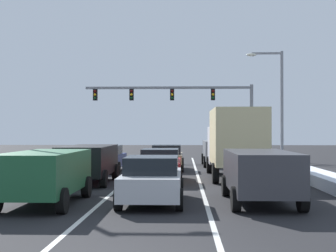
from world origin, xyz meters
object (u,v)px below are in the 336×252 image
suv_green_left_lane_nearest (46,172)px  suv_black_left_lane_second (89,160)px  sedan_red_center_lane_second (160,165)px  sedan_navy_left_lane_third (106,158)px  sedan_silver_center_lane_nearest (152,179)px  street_lamp_left_mid (3,61)px  sedan_tan_center_lane_third (167,157)px  traffic_light_gantry (188,100)px  box_truck_right_lane_second (235,140)px  suv_gray_right_lane_third (219,151)px  street_lamp_right_mid (277,96)px  suv_charcoal_right_lane_nearest (260,172)px

suv_green_left_lane_nearest → suv_black_left_lane_second: same height
sedan_red_center_lane_second → sedan_navy_left_lane_third: size_ratio=1.00×
sedan_silver_center_lane_nearest → street_lamp_left_mid: bearing=138.6°
sedan_tan_center_lane_third → street_lamp_left_mid: (-7.33, -6.87, 4.78)m
suv_green_left_lane_nearest → traffic_light_gantry: size_ratio=0.35×
sedan_tan_center_lane_third → suv_green_left_lane_nearest: (-3.36, -13.72, 0.25)m
box_truck_right_lane_second → sedan_tan_center_lane_third: box_truck_right_lane_second is taller
suv_gray_right_lane_third → street_lamp_right_mid: bearing=34.3°
box_truck_right_lane_second → sedan_silver_center_lane_nearest: 9.17m
street_lamp_right_mid → traffic_light_gantry: bearing=143.2°
suv_gray_right_lane_third → sedan_silver_center_lane_nearest: (-3.34, -17.01, -0.25)m
sedan_red_center_lane_second → street_lamp_left_mid: 8.70m
sedan_silver_center_lane_nearest → sedan_navy_left_lane_third: (-3.45, 12.13, 0.00)m
suv_gray_right_lane_third → suv_black_left_lane_second: same height
sedan_tan_center_lane_third → sedan_navy_left_lane_third: bearing=-161.1°
street_lamp_left_mid → sedan_red_center_lane_second: bearing=2.1°
sedan_tan_center_lane_third → street_lamp_right_mid: street_lamp_right_mid is taller
sedan_silver_center_lane_nearest → suv_green_left_lane_nearest: bearing=-173.1°
suv_black_left_lane_second → sedan_silver_center_lane_nearest: bearing=-61.3°
sedan_red_center_lane_second → suv_black_left_lane_second: (-3.17, -0.81, 0.25)m
sedan_tan_center_lane_third → sedan_silver_center_lane_nearest: bearing=-90.0°
suv_charcoal_right_lane_nearest → traffic_light_gantry: 25.17m
sedan_navy_left_lane_third → street_lamp_right_mid: bearing=35.1°
sedan_red_center_lane_second → sedan_tan_center_lane_third: same height
sedan_navy_left_lane_third → traffic_light_gantry: size_ratio=0.32×
box_truck_right_lane_second → sedan_tan_center_lane_third: (-3.53, 4.94, -1.14)m
sedan_tan_center_lane_third → sedan_red_center_lane_second: bearing=-90.6°
suv_green_left_lane_nearest → sedan_navy_left_lane_third: 12.54m
suv_gray_right_lane_third → sedan_tan_center_lane_third: size_ratio=1.09×
sedan_silver_center_lane_nearest → traffic_light_gantry: bearing=86.9°
suv_green_left_lane_nearest → street_lamp_right_mid: 23.62m
suv_gray_right_lane_third → sedan_tan_center_lane_third: suv_gray_right_lane_third is taller
suv_charcoal_right_lane_nearest → sedan_navy_left_lane_third: suv_charcoal_right_lane_nearest is taller
suv_charcoal_right_lane_nearest → box_truck_right_lane_second: (0.07, 8.29, 0.88)m
street_lamp_right_mid → sedan_tan_center_lane_third: bearing=-139.2°
sedan_tan_center_lane_third → street_lamp_left_mid: street_lamp_left_mid is taller
suv_black_left_lane_second → traffic_light_gantry: 19.89m
sedan_red_center_lane_second → street_lamp_right_mid: bearing=59.5°
box_truck_right_lane_second → street_lamp_right_mid: bearing=69.9°
box_truck_right_lane_second → sedan_red_center_lane_second: 4.13m
street_lamp_left_mid → sedan_silver_center_lane_nearest: bearing=-41.4°
suv_charcoal_right_lane_nearest → sedan_tan_center_lane_third: 13.67m
suv_charcoal_right_lane_nearest → suv_green_left_lane_nearest: same height
sedan_silver_center_lane_nearest → sedan_red_center_lane_second: (-0.06, 6.72, 0.00)m
sedan_tan_center_lane_third → street_lamp_right_mid: bearing=40.8°
traffic_light_gantry → street_lamp_right_mid: size_ratio=1.71×
street_lamp_right_mid → suv_green_left_lane_nearest: bearing=-118.6°
suv_gray_right_lane_third → sedan_silver_center_lane_nearest: suv_gray_right_lane_third is taller
street_lamp_right_mid → sedan_silver_center_lane_nearest: bearing=-111.3°
traffic_light_gantry → street_lamp_right_mid: street_lamp_right_mid is taller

